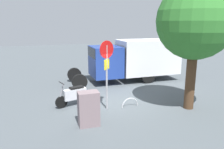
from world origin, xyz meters
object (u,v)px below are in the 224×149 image
object	(u,v)px
box_truck_near	(134,58)
motorcycle	(74,95)
stop_sign	(107,64)
street_tree	(195,22)
bike_rack_hoop	(130,106)
utility_cabinet	(89,109)

from	to	relation	value
box_truck_near	motorcycle	size ratio (longest dim) A/B	4.11
motorcycle	stop_sign	bearing A→B (deg)	128.22
stop_sign	street_tree	bearing A→B (deg)	161.19
stop_sign	bike_rack_hoop	distance (m)	2.33
motorcycle	street_tree	xyz separation A→B (m)	(-4.80, 2.17, 3.33)
box_truck_near	street_tree	world-z (taller)	street_tree
street_tree	stop_sign	bearing A→B (deg)	-18.81
box_truck_near	utility_cabinet	bearing A→B (deg)	52.81
box_truck_near	bike_rack_hoop	bearing A→B (deg)	64.59
stop_sign	box_truck_near	bearing A→B (deg)	-128.30
motorcycle	utility_cabinet	xyz separation A→B (m)	(-0.09, 2.30, 0.14)
utility_cabinet	bike_rack_hoop	size ratio (longest dim) A/B	1.56
motorcycle	utility_cabinet	world-z (taller)	utility_cabinet
utility_cabinet	street_tree	bearing A→B (deg)	-178.51
box_truck_near	motorcycle	world-z (taller)	box_truck_near
motorcycle	utility_cabinet	bearing A→B (deg)	77.91
box_truck_near	street_tree	size ratio (longest dim) A/B	1.32
box_truck_near	utility_cabinet	distance (m)	7.22
motorcycle	stop_sign	distance (m)	2.22
motorcycle	stop_sign	xyz separation A→B (m)	(-1.28, 0.97, 1.53)
motorcycle	stop_sign	world-z (taller)	stop_sign
street_tree	utility_cabinet	world-z (taller)	street_tree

